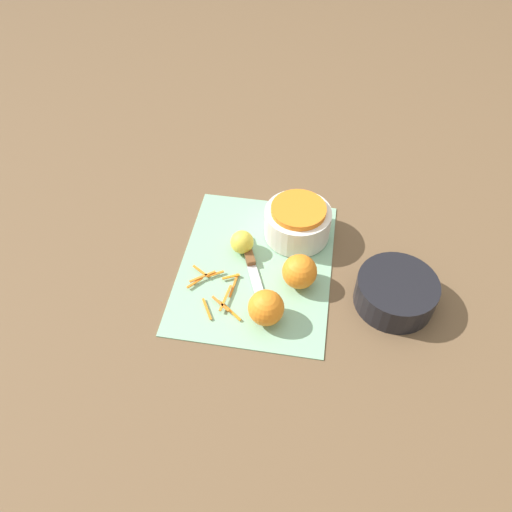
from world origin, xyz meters
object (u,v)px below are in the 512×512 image
object	(u,v)px
lemon	(242,242)
bowl_dark	(396,292)
knife	(249,257)
orange_right	(266,308)
bowl_speckled	(298,221)
orange_left	(300,272)

from	to	relation	value
lemon	bowl_dark	bearing A→B (deg)	75.45
bowl_dark	lemon	world-z (taller)	bowl_dark
bowl_dark	lemon	bearing A→B (deg)	-104.55
bowl_dark	knife	size ratio (longest dim) A/B	0.78
bowl_dark	knife	world-z (taller)	bowl_dark
orange_right	bowl_speckled	bearing A→B (deg)	171.76
knife	bowl_speckled	bearing A→B (deg)	112.37
bowl_dark	orange_right	bearing A→B (deg)	-70.95
orange_right	lemon	size ratio (longest dim) A/B	1.39
bowl_dark	orange_left	bearing A→B (deg)	-93.99
lemon	orange_right	bearing A→B (deg)	24.68
orange_right	lemon	world-z (taller)	orange_right
bowl_speckled	orange_right	world-z (taller)	bowl_speckled
bowl_dark	orange_left	size ratio (longest dim) A/B	2.23
orange_left	bowl_dark	bearing A→B (deg)	86.01
bowl_speckled	bowl_dark	distance (m)	0.29
knife	lemon	world-z (taller)	lemon
bowl_speckled	orange_right	distance (m)	0.26
orange_right	knife	bearing A→B (deg)	-158.35
bowl_speckled	orange_right	size ratio (longest dim) A/B	2.07
knife	orange_right	xyz separation A→B (m)	(0.16, 0.06, 0.03)
bowl_speckled	bowl_dark	xyz separation A→B (m)	(0.17, 0.23, -0.02)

